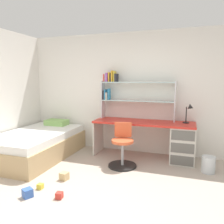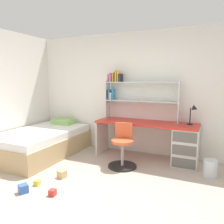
% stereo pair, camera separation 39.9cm
% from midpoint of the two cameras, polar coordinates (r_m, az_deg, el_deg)
% --- Properties ---
extents(ground_plane, '(5.81, 5.57, 0.02)m').
position_cam_midpoint_polar(ground_plane, '(3.16, -9.50, -22.20)').
color(ground_plane, '#B2A393').
extents(room_shell, '(5.81, 5.57, 2.58)m').
position_cam_midpoint_polar(room_shell, '(4.37, -16.35, 4.09)').
color(room_shell, white).
rests_on(room_shell, ground_plane).
extents(desk, '(2.01, 0.62, 0.75)m').
position_cam_midpoint_polar(desk, '(4.51, 12.20, -6.81)').
color(desk, red).
rests_on(desk, ground_plane).
extents(bookshelf_hutch, '(1.55, 0.22, 1.03)m').
position_cam_midpoint_polar(bookshelf_hutch, '(4.74, 1.55, 5.52)').
color(bookshelf_hutch, silver).
rests_on(bookshelf_hutch, desk).
extents(desk_lamp, '(0.20, 0.16, 0.38)m').
position_cam_midpoint_polar(desk_lamp, '(4.45, 16.81, 0.37)').
color(desk_lamp, black).
rests_on(desk_lamp, desk).
extents(swivel_chair, '(0.52, 0.52, 0.79)m').
position_cam_midpoint_polar(swivel_chair, '(4.15, -0.08, -9.53)').
color(swivel_chair, black).
rests_on(swivel_chair, ground_plane).
extents(bed_platform, '(1.24, 2.03, 0.65)m').
position_cam_midpoint_polar(bed_platform, '(4.96, -20.83, -7.75)').
color(bed_platform, tan).
rests_on(bed_platform, ground_plane).
extents(waste_bin, '(0.23, 0.23, 0.29)m').
position_cam_midpoint_polar(waste_bin, '(4.19, 20.84, -12.44)').
color(waste_bin, silver).
rests_on(waste_bin, ground_plane).
extents(toy_block_blue_0, '(0.16, 0.16, 0.12)m').
position_cam_midpoint_polar(toy_block_blue_0, '(3.49, -24.00, -18.40)').
color(toy_block_blue_0, '#3860B7').
rests_on(toy_block_blue_0, ground_plane).
extents(toy_block_yellow_1, '(0.08, 0.08, 0.08)m').
position_cam_midpoint_polar(toy_block_yellow_1, '(3.66, -20.98, -17.33)').
color(toy_block_yellow_1, gold).
rests_on(toy_block_yellow_1, ground_plane).
extents(toy_block_natural_2, '(0.14, 0.14, 0.12)m').
position_cam_midpoint_polar(toy_block_natural_2, '(3.82, -15.14, -15.55)').
color(toy_block_natural_2, tan).
rests_on(toy_block_natural_2, ground_plane).
extents(toy_block_red_3, '(0.10, 0.10, 0.09)m').
position_cam_midpoint_polar(toy_block_red_3, '(3.32, -16.87, -19.75)').
color(toy_block_red_3, red).
rests_on(toy_block_red_3, ground_plane).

